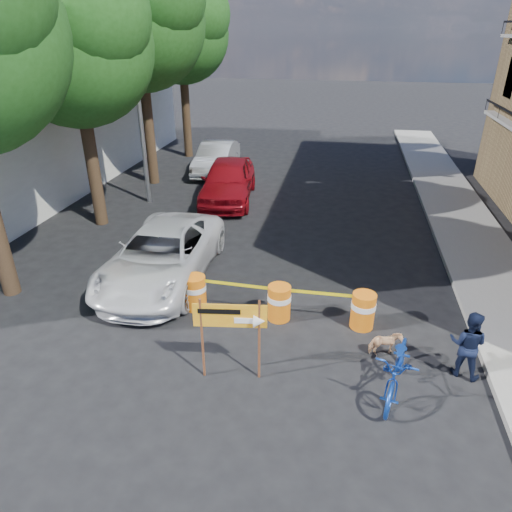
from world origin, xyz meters
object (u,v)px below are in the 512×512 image
at_px(detour_sign, 240,322).
at_px(sedan_red, 228,180).
at_px(barrel_mid_left, 195,292).
at_px(suv_white, 162,255).
at_px(barrel_far_left, 123,287).
at_px(barrel_far_right, 363,310).
at_px(dog, 385,344).
at_px(bicycle, 402,347).
at_px(sedan_silver, 217,158).
at_px(barrel_mid_right, 279,302).
at_px(pedestrian, 468,344).

bearing_deg(detour_sign, sedan_red, 97.12).
distance_m(barrel_mid_left, suv_white, 1.88).
bearing_deg(detour_sign, barrel_far_left, 140.64).
distance_m(barrel_far_right, suv_white, 5.67).
distance_m(detour_sign, dog, 3.38).
relative_size(detour_sign, suv_white, 0.34).
relative_size(bicycle, sedan_silver, 0.48).
bearing_deg(barrel_far_left, bicycle, -16.53).
relative_size(barrel_mid_right, dog, 1.31).
relative_size(barrel_mid_right, sedan_silver, 0.20).
distance_m(pedestrian, bicycle, 1.63).
bearing_deg(bicycle, barrel_far_right, 120.11).
bearing_deg(suv_white, sedan_red, 87.49).
relative_size(detour_sign, sedan_silver, 0.42).
height_order(barrel_far_right, suv_white, suv_white).
relative_size(barrel_far_left, dog, 1.31).
relative_size(detour_sign, bicycle, 0.86).
xyz_separation_m(barrel_far_right, pedestrian, (2.01, -1.30, 0.27)).
bearing_deg(bicycle, pedestrian, 43.21).
bearing_deg(sedan_silver, bicycle, -63.98).
relative_size(barrel_mid_left, pedestrian, 0.60).
height_order(barrel_mid_left, pedestrian, pedestrian).
height_order(barrel_far_left, dog, barrel_far_left).
relative_size(barrel_far_right, detour_sign, 0.49).
distance_m(detour_sign, sedan_red, 10.85).
bearing_deg(sedan_silver, pedestrian, -58.25).
bearing_deg(bicycle, barrel_mid_left, 169.57).
height_order(barrel_mid_left, dog, barrel_mid_left).
xyz_separation_m(barrel_far_left, suv_white, (0.53, 1.43, 0.28)).
xyz_separation_m(barrel_mid_left, barrel_far_right, (4.16, -0.04, 0.00)).
height_order(barrel_far_left, suv_white, suv_white).
bearing_deg(dog, detour_sign, 94.07).
bearing_deg(barrel_far_left, sedan_silver, 93.98).
bearing_deg(barrel_far_left, dog, -7.63).
bearing_deg(barrel_mid_right, barrel_far_left, -178.80).
bearing_deg(barrel_mid_left, dog, -12.50).
bearing_deg(suv_white, barrel_far_right, -14.42).
bearing_deg(barrel_mid_left, sedan_red, 98.23).
xyz_separation_m(barrel_far_right, sedan_red, (-5.33, 8.17, 0.37)).
bearing_deg(pedestrian, sedan_red, -30.76).
xyz_separation_m(barrel_far_left, detour_sign, (3.58, -2.16, 0.88)).
relative_size(barrel_far_left, detour_sign, 0.49).
height_order(barrel_far_left, barrel_mid_right, same).
bearing_deg(sedan_red, barrel_far_right, -63.42).
relative_size(barrel_far_right, pedestrian, 0.60).
height_order(barrel_far_left, barrel_mid_left, same).
bearing_deg(barrel_far_right, barrel_mid_right, -179.05).
distance_m(suv_white, sedan_red, 6.87).
xyz_separation_m(barrel_mid_left, dog, (4.63, -1.03, -0.18)).
height_order(barrel_mid_left, bicycle, bicycle).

